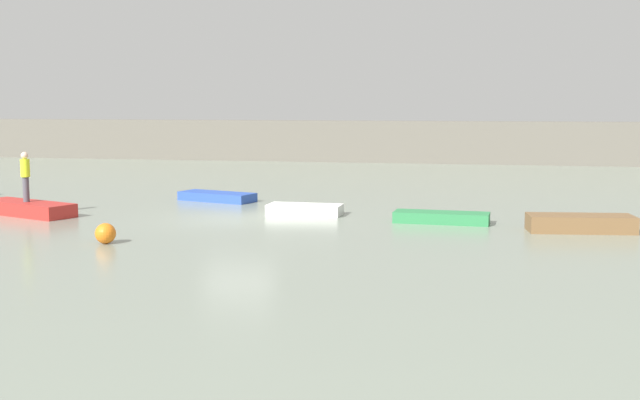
% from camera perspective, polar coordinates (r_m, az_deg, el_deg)
% --- Properties ---
extents(ground_plane, '(120.00, 120.00, 0.00)m').
position_cam_1_polar(ground_plane, '(27.62, -5.88, -1.36)').
color(ground_plane, gray).
extents(embankment_wall, '(80.00, 1.20, 2.76)m').
position_cam_1_polar(embankment_wall, '(53.57, 2.69, 4.19)').
color(embankment_wall, '#666056').
rests_on(embankment_wall, ground_plane).
extents(rowboat_red, '(4.11, 2.58, 0.48)m').
position_cam_1_polar(rowboat_red, '(30.28, -20.14, -0.56)').
color(rowboat_red, red).
rests_on(rowboat_red, ground_plane).
extents(rowboat_blue, '(3.35, 2.04, 0.35)m').
position_cam_1_polar(rowboat_blue, '(32.74, -7.34, 0.24)').
color(rowboat_blue, '#2B4CAD').
rests_on(rowboat_blue, ground_plane).
extents(rowboat_white, '(2.66, 1.20, 0.37)m').
position_cam_1_polar(rowboat_white, '(28.54, -1.09, -0.68)').
color(rowboat_white, white).
rests_on(rowboat_white, ground_plane).
extents(rowboat_green, '(3.18, 1.21, 0.37)m').
position_cam_1_polar(rowboat_green, '(26.88, 8.64, -1.24)').
color(rowboat_green, '#2D7F47').
rests_on(rowboat_green, ground_plane).
extents(rowboat_brown, '(3.31, 1.55, 0.52)m').
position_cam_1_polar(rowboat_brown, '(26.05, 18.05, -1.59)').
color(rowboat_brown, brown).
rests_on(rowboat_brown, ground_plane).
extents(person_hiviz_shirt, '(0.32, 0.32, 1.77)m').
position_cam_1_polar(person_hiviz_shirt, '(30.15, -20.24, 1.76)').
color(person_hiviz_shirt, '#4C4C56').
rests_on(person_hiviz_shirt, rowboat_red).
extents(mooring_buoy, '(0.59, 0.59, 0.59)m').
position_cam_1_polar(mooring_buoy, '(23.48, -15.03, -2.31)').
color(mooring_buoy, orange).
rests_on(mooring_buoy, ground_plane).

